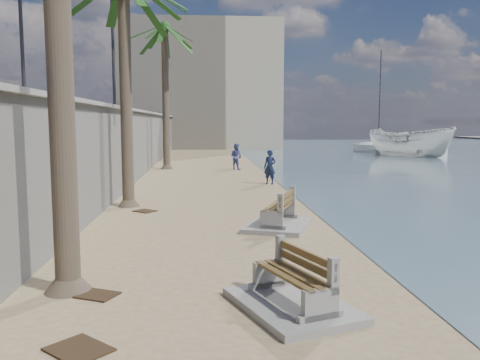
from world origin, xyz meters
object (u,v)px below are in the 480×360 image
person_a (270,164)px  bench_far (279,212)px  boat_cruiser (410,141)px  sailboat_west (378,144)px  person_b (236,155)px  palm_back (165,29)px  yacht_far (398,150)px  bench_near (292,285)px

person_a → bench_far: bearing=-64.8°
boat_cruiser → sailboat_west: size_ratio=0.30×
person_b → palm_back: bearing=28.2°
bench_far → person_b: 17.50m
palm_back → person_b: size_ratio=5.40×
palm_back → boat_cruiser: bearing=26.5°
palm_back → yacht_far: bearing=34.1°
palm_back → person_a: size_ratio=5.13×
person_b → person_a: bearing=137.8°
boat_cruiser → yacht_far: (0.46, 3.86, -0.97)m
bench_near → palm_back: size_ratio=0.27×
palm_back → yacht_far: 26.09m
bench_near → boat_cruiser: bearing=64.8°
boat_cruiser → yacht_far: size_ratio=0.40×
bench_far → sailboat_west: (18.61, 44.85, -0.05)m
bench_far → palm_back: palm_back is taller
yacht_far → palm_back: bearing=92.1°
bench_near → boat_cruiser: (16.29, 34.63, 0.91)m
bench_far → sailboat_west: sailboat_west is taller
yacht_far → sailboat_west: size_ratio=0.76×
bench_near → person_b: bearing=88.5°
bench_near → palm_back: bearing=98.6°
bench_far → person_b: person_b is taller
bench_far → palm_back: bearing=103.6°
person_b → boat_cruiser: size_ratio=0.53×
bench_far → sailboat_west: bearing=67.5°
sailboat_west → yacht_far: bearing=-101.5°
person_b → sailboat_west: sailboat_west is taller
bench_near → sailboat_west: (19.32, 51.16, -0.02)m
sailboat_west → boat_cruiser: bearing=-100.4°
yacht_far → sailboat_west: bearing=-43.5°
person_b → sailboat_west: bearing=-85.2°
yacht_far → bench_far: bearing=121.5°
boat_cruiser → sailboat_west: 16.83m
palm_back → sailboat_west: (23.05, 26.51, -8.30)m
bench_far → palm_back: (-4.45, 18.34, 8.25)m
boat_cruiser → yacht_far: boat_cruiser is taller
sailboat_west → person_b: bearing=-124.3°
person_b → boat_cruiser: bearing=-106.2°
palm_back → boat_cruiser: (20.02, 9.98, -7.37)m
bench_near → bench_far: size_ratio=0.93×
person_a → sailboat_west: size_ratio=0.17×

